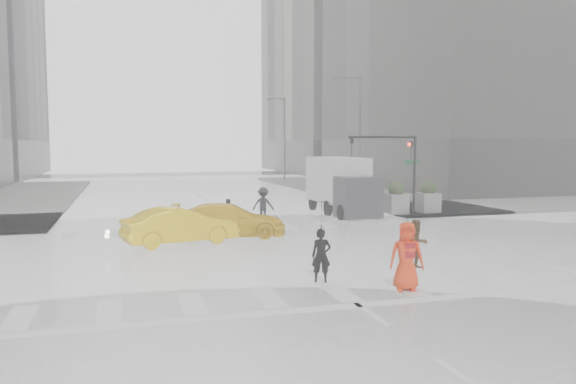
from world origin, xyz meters
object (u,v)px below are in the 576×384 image
object	(u,v)px
pedestrian_brown	(417,244)
taxi_mid	(180,226)
pedestrian_orange	(407,256)
traffic_signal_pole	(399,159)
box_truck	(343,184)

from	to	relation	value
pedestrian_brown	taxi_mid	world-z (taller)	pedestrian_brown
pedestrian_orange	taxi_mid	distance (m)	10.45
pedestrian_brown	pedestrian_orange	xyz separation A→B (m)	(-1.62, -2.31, 0.15)
traffic_signal_pole	box_truck	bearing A→B (deg)	145.68
taxi_mid	pedestrian_orange	bearing A→B (deg)	-163.25
traffic_signal_pole	pedestrian_brown	world-z (taller)	traffic_signal_pole
taxi_mid	box_truck	world-z (taller)	box_truck
pedestrian_brown	traffic_signal_pole	bearing A→B (deg)	63.00
box_truck	pedestrian_brown	bearing A→B (deg)	-105.18
pedestrian_brown	box_truck	xyz separation A→B (m)	(2.93, 13.78, 0.92)
box_truck	pedestrian_orange	bearing A→B (deg)	-108.96
pedestrian_orange	traffic_signal_pole	bearing A→B (deg)	83.56
taxi_mid	box_truck	size ratio (longest dim) A/B	0.75
traffic_signal_pole	taxi_mid	world-z (taller)	traffic_signal_pole
traffic_signal_pole	pedestrian_orange	distance (m)	16.16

